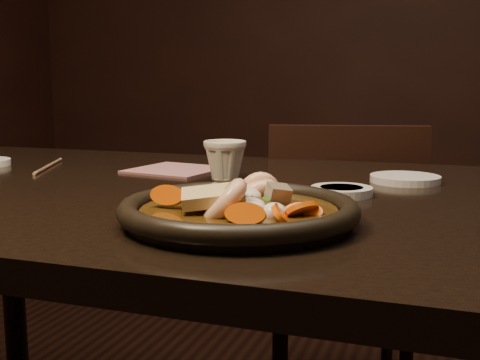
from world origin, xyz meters
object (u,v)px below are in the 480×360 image
(chair, at_px, (342,267))
(tea_cup, at_px, (225,159))
(table, at_px, (199,232))
(plate, at_px, (239,212))

(chair, relative_size, tea_cup, 10.53)
(table, bearing_deg, tea_cup, 81.21)
(tea_cup, bearing_deg, table, -98.79)
(chair, bearing_deg, plate, 76.91)
(plate, bearing_deg, table, 123.71)
(plate, height_order, tea_cup, tea_cup)
(chair, distance_m, plate, 0.88)
(plate, bearing_deg, chair, 90.12)
(chair, relative_size, plate, 2.71)
(chair, bearing_deg, table, 62.42)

